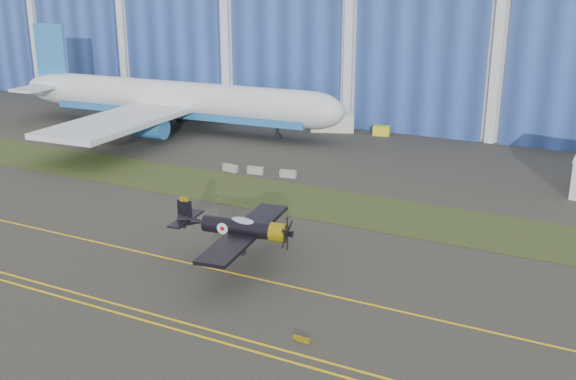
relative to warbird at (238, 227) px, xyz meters
The scene contains 14 objects.
ground 13.00m from the warbird, 163.64° to the left, with size 260.00×260.00×0.00m, color #393831.
grass_median 21.53m from the warbird, 124.45° to the left, with size 260.00×10.00×0.02m, color #475128.
hangar 77.13m from the warbird, 99.07° to the left, with size 220.00×45.70×30.00m.
taxiway_centreline 12.59m from the warbird, behind, with size 200.00×0.20×0.02m, color yellow.
edge_line_near 16.64m from the warbird, 137.63° to the right, with size 80.00×0.20×0.02m, color yellow.
edge_line_far 16.00m from the warbird, 140.34° to the right, with size 80.00×0.20×0.02m, color yellow.
guard_board_right 13.49m from the warbird, 40.34° to the right, with size 1.20×0.15×0.35m, color yellow.
warbird is the anchor object (origin of this frame).
jetliner 53.11m from the warbird, 131.14° to the left, with size 63.46×54.84×21.10m.
shipping_container 50.96m from the warbird, 104.74° to the left, with size 6.49×2.59×2.81m, color silver.
tug 50.42m from the warbird, 96.08° to the left, with size 2.42×1.51×1.41m, color yellow.
barrier_a 28.08m from the warbird, 123.18° to the left, with size 2.00×0.60×0.90m, color gray.
barrier_b 26.94m from the warbird, 116.79° to the left, with size 2.00×0.60×0.90m, color gray.
barrier_c 25.83m from the warbird, 107.88° to the left, with size 2.00×0.60×0.90m, color gray.
Camera 1 is at (39.12, -47.38, 23.37)m, focal length 42.00 mm.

